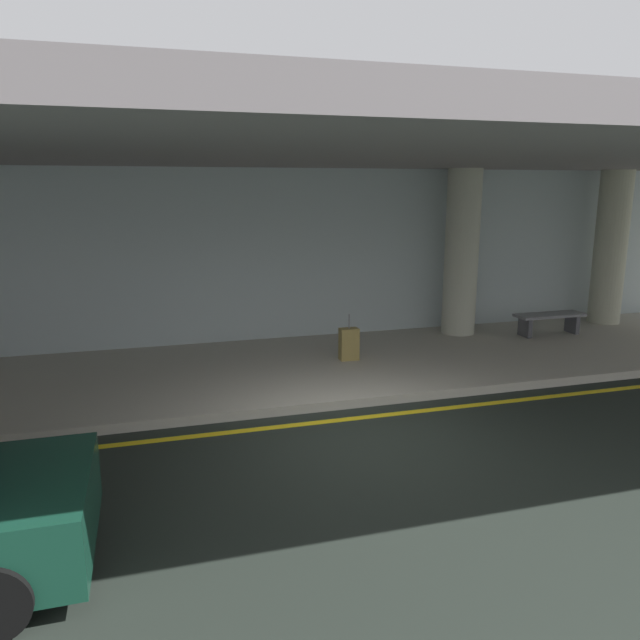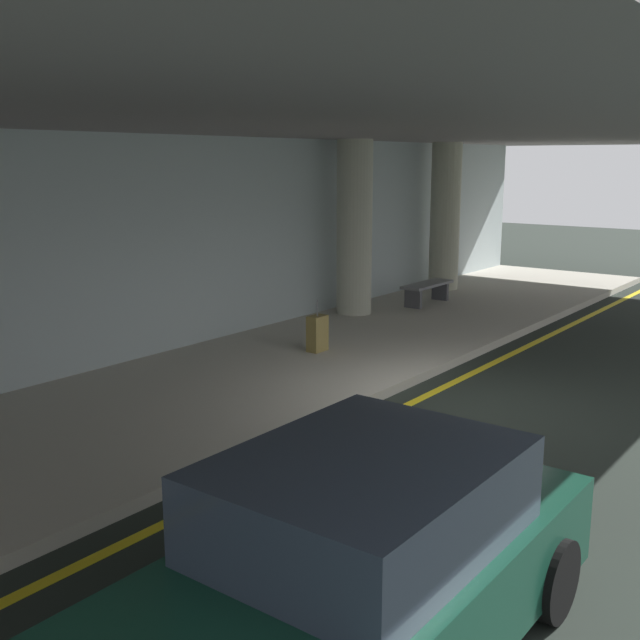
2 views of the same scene
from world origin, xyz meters
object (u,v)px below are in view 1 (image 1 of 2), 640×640
support_column_center (461,253)px  suitcase_upright_secondary (349,344)px  support_column_right_mid (610,248)px  bench_metal (549,319)px

support_column_center → suitcase_upright_secondary: (-3.11, -1.39, -1.51)m
support_column_center → support_column_right_mid: 4.00m
support_column_right_mid → suitcase_upright_secondary: 7.40m
support_column_center → bench_metal: bearing=-21.3°
support_column_right_mid → suitcase_upright_secondary: support_column_right_mid is taller
support_column_center → suitcase_upright_secondary: bearing=-155.8°
bench_metal → support_column_center: bearing=158.7°
suitcase_upright_secondary → bench_metal: suitcase_upright_secondary is taller
support_column_right_mid → bench_metal: 2.68m
support_column_right_mid → suitcase_upright_secondary: size_ratio=4.06×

